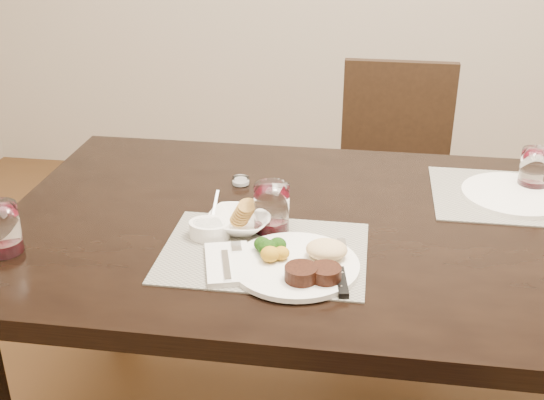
# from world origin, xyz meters

# --- Properties ---
(dining_table) EXTENTS (2.00, 1.00, 0.75)m
(dining_table) POSITION_xyz_m (0.00, 0.00, 0.67)
(dining_table) COLOR black
(dining_table) RESTS_ON ground
(chair_far) EXTENTS (0.42, 0.42, 0.90)m
(chair_far) POSITION_xyz_m (0.00, 0.93, 0.50)
(chair_far) COLOR black
(chair_far) RESTS_ON ground
(placemat_near) EXTENTS (0.46, 0.34, 0.00)m
(placemat_near) POSITION_xyz_m (-0.32, -0.17, 0.75)
(placemat_near) COLOR gray
(placemat_near) RESTS_ON dining_table
(placemat_far) EXTENTS (0.46, 0.34, 0.00)m
(placemat_far) POSITION_xyz_m (0.30, 0.22, 0.75)
(placemat_far) COLOR gray
(placemat_far) RESTS_ON dining_table
(dinner_plate) EXTENTS (0.28, 0.28, 0.05)m
(dinner_plate) POSITION_xyz_m (-0.23, -0.23, 0.77)
(dinner_plate) COLOR white
(dinner_plate) RESTS_ON placemat_near
(napkin_fork) EXTENTS (0.14, 0.19, 0.02)m
(napkin_fork) POSITION_xyz_m (-0.39, -0.24, 0.76)
(napkin_fork) COLOR silver
(napkin_fork) RESTS_ON placemat_near
(steak_knife) EXTENTS (0.04, 0.25, 0.01)m
(steak_knife) POSITION_xyz_m (-0.14, -0.25, 0.76)
(steak_knife) COLOR silver
(steak_knife) RESTS_ON placemat_near
(cracker_bowl) EXTENTS (0.16, 0.16, 0.07)m
(cracker_bowl) POSITION_xyz_m (-0.40, -0.07, 0.77)
(cracker_bowl) COLOR white
(cracker_bowl) RESTS_ON placemat_near
(sauce_ramekin) EXTENTS (0.10, 0.15, 0.08)m
(sauce_ramekin) POSITION_xyz_m (-0.46, -0.12, 0.78)
(sauce_ramekin) COLOR white
(sauce_ramekin) RESTS_ON placemat_near
(wine_glass_near) EXTENTS (0.08, 0.08, 0.12)m
(wine_glass_near) POSITION_xyz_m (-0.32, -0.06, 0.81)
(wine_glass_near) COLOR white
(wine_glass_near) RESTS_ON placemat_near
(far_plate) EXTENTS (0.27, 0.27, 0.01)m
(far_plate) POSITION_xyz_m (0.29, 0.21, 0.76)
(far_plate) COLOR white
(far_plate) RESTS_ON placemat_far
(wine_glass_far) EXTENTS (0.08, 0.08, 0.11)m
(wine_glass_far) POSITION_xyz_m (0.34, 0.28, 0.80)
(wine_glass_far) COLOR white
(wine_glass_far) RESTS_ON placemat_far
(wine_glass_side) EXTENTS (0.08, 0.08, 0.12)m
(wine_glass_side) POSITION_xyz_m (-0.90, -0.25, 0.80)
(wine_glass_side) COLOR white
(wine_glass_side) RESTS_ON dining_table
(salt_cellar) EXTENTS (0.05, 0.05, 0.02)m
(salt_cellar) POSITION_xyz_m (-0.45, 0.19, 0.76)
(salt_cellar) COLOR white
(salt_cellar) RESTS_ON dining_table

